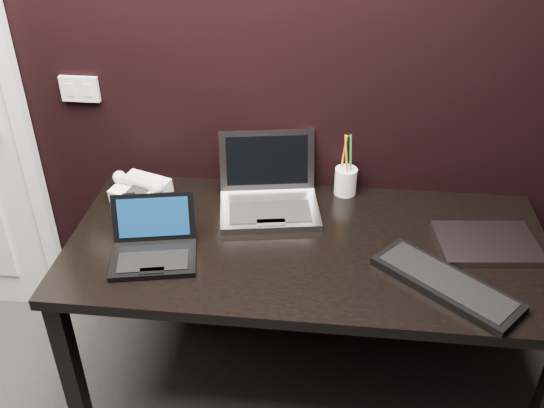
# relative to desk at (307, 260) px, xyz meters

# --- Properties ---
(wall_back) EXTENTS (4.00, 0.00, 4.00)m
(wall_back) POSITION_rel_desk_xyz_m (-0.30, 0.40, 0.64)
(wall_back) COLOR black
(wall_back) RESTS_ON ground
(wall_switch) EXTENTS (0.15, 0.02, 0.10)m
(wall_switch) POSITION_rel_desk_xyz_m (-0.92, 0.39, 0.46)
(wall_switch) COLOR silver
(wall_switch) RESTS_ON wall_back
(desk) EXTENTS (1.70, 0.80, 0.74)m
(desk) POSITION_rel_desk_xyz_m (0.00, 0.00, 0.00)
(desk) COLOR black
(desk) RESTS_ON ground
(netbook) EXTENTS (0.33, 0.30, 0.18)m
(netbook) POSITION_rel_desk_xyz_m (-0.52, -0.13, 0.11)
(netbook) COLOR black
(netbook) RESTS_ON desk
(silver_laptop) EXTENTS (0.42, 0.39, 0.26)m
(silver_laptop) POSITION_rel_desk_xyz_m (-0.16, 0.21, 0.13)
(silver_laptop) COLOR #96969B
(silver_laptop) RESTS_ON desk
(ext_keyboard) EXTENTS (0.47, 0.44, 0.03)m
(ext_keyboard) POSITION_rel_desk_xyz_m (0.45, -0.19, 0.09)
(ext_keyboard) COLOR black
(ext_keyboard) RESTS_ON desk
(closed_laptop) EXTENTS (0.37, 0.28, 0.02)m
(closed_laptop) POSITION_rel_desk_xyz_m (0.63, 0.05, 0.09)
(closed_laptop) COLOR gray
(closed_laptop) RESTS_ON desk
(desk_phone) EXTENTS (0.24, 0.23, 0.11)m
(desk_phone) POSITION_rel_desk_xyz_m (-0.67, 0.22, 0.12)
(desk_phone) COLOR white
(desk_phone) RESTS_ON desk
(mobile_phone) EXTENTS (0.07, 0.06, 0.10)m
(mobile_phone) POSITION_rel_desk_xyz_m (-0.67, 0.09, 0.11)
(mobile_phone) COLOR black
(mobile_phone) RESTS_ON desk
(pen_cup) EXTENTS (0.10, 0.10, 0.26)m
(pen_cup) POSITION_rel_desk_xyz_m (0.13, 0.35, 0.14)
(pen_cup) COLOR white
(pen_cup) RESTS_ON desk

